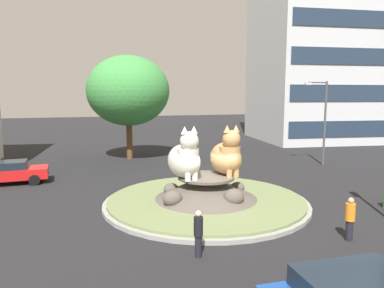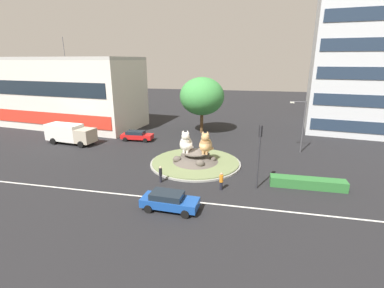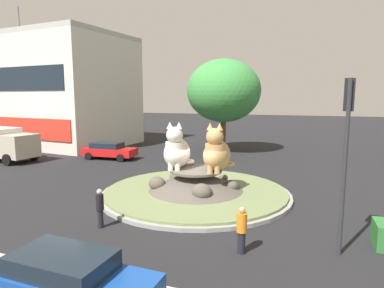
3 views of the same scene
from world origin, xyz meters
The scene contains 16 objects.
ground_plane centered at (0.00, 0.00, 0.00)m, with size 160.00×160.00×0.00m, color black.
lane_centreline centered at (0.00, -8.66, 0.00)m, with size 112.00×0.20×0.01m, color silver.
roundabout_island centered at (0.00, -0.01, 0.51)m, with size 10.17×10.17×1.42m.
cat_statue_white centered at (-1.09, -0.01, 2.36)m, with size 1.76×2.68×2.57m.
cat_statue_calico centered at (1.13, 0.05, 2.35)m, with size 1.60×2.59×2.56m.
traffic_light_mast centered at (6.72, -4.85, 4.05)m, with size 0.34×0.46×5.89m.
shophouse_block centered at (-26.33, 14.51, 5.85)m, with size 27.96×13.80×14.74m.
office_tower centered at (23.74, 20.91, 15.16)m, with size 18.94×15.09×30.33m.
clipped_hedge_strip centered at (11.27, -3.81, 0.45)m, with size 6.65×1.20×0.90m, color #2D7033.
broadleaf_tree_behind_island centered at (-1.85, 14.10, 5.80)m, with size 6.91×6.91×8.75m.
streetlight_arm centered at (12.00, 6.78, 3.78)m, with size 1.91×0.31×6.49m.
pedestrian_orange_shirt centered at (3.56, -5.92, 0.87)m, with size 0.36×0.36×1.65m.
pedestrian_black_shirt centered at (-2.28, -5.54, 0.86)m, with size 0.31×0.31×1.62m.
sedan_on_far_lane centered at (-10.22, 7.50, 0.76)m, with size 4.60×2.12×1.41m.
hatchback_near_shophouse centered at (-0.01, -10.26, 0.77)m, with size 4.54×2.14×1.45m.
delivery_box_truck centered at (-18.66, 4.12, 1.50)m, with size 7.33×3.32×2.71m.
Camera 2 is at (5.81, -28.82, 11.28)m, focal length 25.98 mm.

